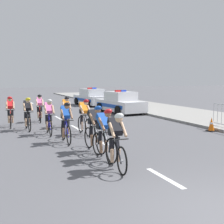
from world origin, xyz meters
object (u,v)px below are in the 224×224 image
Objects in this scene: cyclist_fourth at (66,122)px; police_car_nearest at (120,103)px; cyclist_seventh at (28,113)px; police_car_second at (92,98)px; cyclist_tenth at (10,111)px; cyclist_eighth at (66,111)px; traffic_cone_mid at (211,124)px; cyclist_lead at (116,140)px; cyclist_second at (104,133)px; cyclist_fifth at (84,116)px; cyclist_ninth at (40,108)px; cyclist_third at (95,128)px; cyclist_sixth at (49,116)px.

police_car_nearest is (5.85, 8.23, -0.11)m from cyclist_fourth.
police_car_second reaches higher than cyclist_seventh.
police_car_second is at bearing 52.91° from cyclist_tenth.
traffic_cone_mid is at bearing -31.99° from cyclist_eighth.
police_car_nearest is (5.45, 12.01, -0.11)m from cyclist_lead.
traffic_cone_mid is (6.19, 2.57, -0.48)m from cyclist_second.
cyclist_eighth is 2.75m from cyclist_tenth.
cyclist_fifth is 2.21m from cyclist_eighth.
cyclist_second is 8.57m from cyclist_ninth.
police_car_nearest is (5.30, 9.92, -0.11)m from cyclist_third.
police_car_nearest is at bearing 61.88° from cyclist_third.
cyclist_fourth is 1.00× the size of cyclist_tenth.
cyclist_second is at bearing -80.51° from cyclist_sixth.
cyclist_third is 1.00× the size of cyclist_seventh.
cyclist_fifth is 1.00× the size of cyclist_seventh.
cyclist_fifth is 14.05m from police_car_second.
police_car_second is at bearing 64.12° from cyclist_sixth.
cyclist_lead reaches higher than traffic_cone_mid.
cyclist_fourth is 4.86m from cyclist_tenth.
cyclist_fifth is 2.69× the size of traffic_cone_mid.
cyclist_third is 1.00× the size of cyclist_tenth.
cyclist_fifth is 1.51m from cyclist_sixth.
cyclist_third is 0.38× the size of police_car_second.
traffic_cone_mid is (6.12, 1.54, -0.48)m from cyclist_third.
cyclist_sixth is (-0.83, 3.56, 0.00)m from cyclist_third.
cyclist_lead is at bearing -149.98° from traffic_cone_mid.
cyclist_fifth is (1.11, 1.28, 0.00)m from cyclist_fourth.
cyclist_fourth is 1.00× the size of cyclist_fifth.
cyclist_sixth is at bearing -64.10° from cyclist_seventh.
cyclist_eighth is (-0.25, 2.19, 0.00)m from cyclist_fifth.
cyclist_second and cyclist_fourth have the same top height.
cyclist_fourth and cyclist_tenth have the same top height.
cyclist_tenth is (-2.77, 3.28, 0.00)m from cyclist_fifth.
cyclist_ninth is at bearing 69.47° from cyclist_seventh.
police_car_second is at bearing 72.72° from cyclist_second.
cyclist_fourth is 1.89m from cyclist_sixth.
cyclist_lead and cyclist_seventh have the same top height.
cyclist_seventh is 1.86m from cyclist_eighth.
cyclist_ninth is 9.02m from traffic_cone_mid.
cyclist_fourth is at bearing -125.41° from police_car_nearest.
cyclist_fourth is at bearing -111.96° from police_car_second.
police_car_second reaches higher than cyclist_lead.
cyclist_ninth is at bearing 111.23° from cyclist_eighth.
cyclist_third is 2.69× the size of traffic_cone_mid.
cyclist_second is at bearing -157.44° from traffic_cone_mid.
cyclist_third is (0.15, 2.09, 0.00)m from cyclist_lead.
cyclist_fifth is at bearing -22.99° from cyclist_sixth.
cyclist_fourth is 1.00× the size of cyclist_eighth.
cyclist_sixth is at bearing 96.90° from cyclist_lead.
cyclist_lead is 2.09m from cyclist_third.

